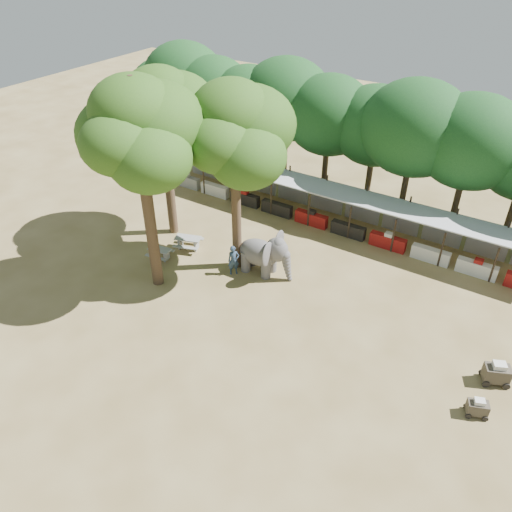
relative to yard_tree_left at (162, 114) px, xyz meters
The scene contains 12 objects.
ground 14.23m from the yard_tree_left, 38.20° to the right, with size 100.00×100.00×0.00m, color brown.
vendor_stalls 13.30m from the yard_tree_left, 36.06° to the left, with size 28.00×2.99×2.80m.
yard_tree_left is the anchor object (origin of this frame).
yard_tree_center 5.92m from the yard_tree_left, 59.04° to the right, with size 7.10×6.90×12.04m.
yard_tree_back 6.09m from the yard_tree_left, ahead, with size 7.10×6.90×11.36m.
backdrop_trees 15.17m from the yard_tree_left, 52.28° to the left, with size 46.46×5.95×8.33m.
elephant 10.54m from the yard_tree_left, ahead, with size 3.59×2.75×2.74m.
handler 9.89m from the yard_tree_left, 17.44° to the right, with size 0.69×0.46×1.93m, color #26384C.
picnic_table_near 8.50m from the yard_tree_left, 64.28° to the right, with size 1.61×1.49×0.72m.
picnic_table_far 8.12m from the yard_tree_left, 29.56° to the right, with size 2.07×1.97×0.84m.
cart_front 23.20m from the yard_tree_left, 13.13° to the right, with size 1.13×0.94×0.94m.
cart_back 23.05m from the yard_tree_left, ahead, with size 1.48×1.26×1.22m.
Camera 1 is at (11.61, -14.87, 18.11)m, focal length 35.00 mm.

